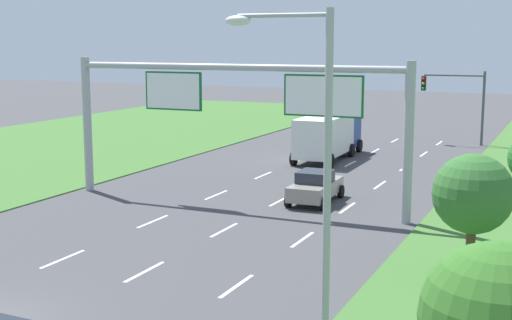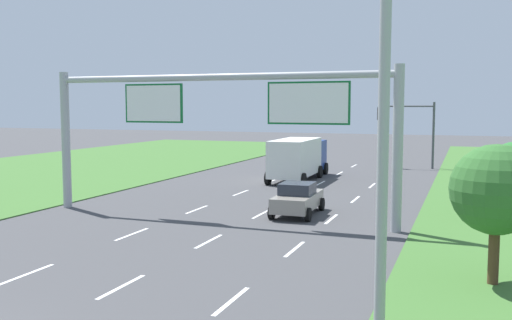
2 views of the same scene
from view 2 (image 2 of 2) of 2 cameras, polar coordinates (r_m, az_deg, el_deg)
name	(u,v)px [view 2 (image 2 of 2)]	position (r m, az deg, el deg)	size (l,w,h in m)	color
lane_dashes_inner_left	(132,234)	(24.25, -12.30, -7.26)	(0.14, 62.40, 0.01)	white
lane_dashes_inner_right	(209,241)	(22.59, -4.74, -8.09)	(0.14, 62.40, 0.01)	white
lane_dashes_slip	(295,249)	(21.37, 3.89, -8.87)	(0.14, 62.40, 0.01)	white
car_lead_silver	(298,199)	(27.82, 4.18, -3.88)	(2.09, 4.12, 1.57)	gray
box_truck	(299,157)	(40.92, 4.30, 0.30)	(2.81, 8.30, 2.95)	navy
sign_gantry	(219,114)	(26.47, -3.75, 4.58)	(17.24, 0.44, 7.00)	#9EA0A5
traffic_light_mast	(410,123)	(50.04, 15.12, 3.63)	(4.76, 0.49, 5.60)	#47494F
street_lamp	(359,119)	(9.13, 10.26, 4.06)	(2.61, 0.32, 8.50)	#9EA0A5
roadside_tree_mid	(496,190)	(17.97, 22.90, -2.78)	(2.65, 2.65, 4.19)	#513823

